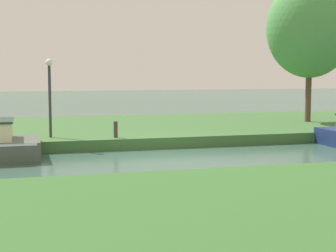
% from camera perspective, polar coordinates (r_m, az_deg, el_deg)
% --- Properties ---
extents(ground_plane, '(120.00, 120.00, 0.00)m').
position_cam_1_polar(ground_plane, '(16.80, 0.08, -3.49)').
color(ground_plane, '#38584B').
extents(riverbank_far, '(72.00, 10.00, 0.40)m').
position_cam_1_polar(riverbank_far, '(23.54, -4.50, -0.33)').
color(riverbank_far, '#3C6433').
rests_on(riverbank_far, ground_plane).
extents(riverbank_near, '(72.00, 10.00, 0.40)m').
position_cam_1_polar(riverbank_near, '(8.65, 16.62, -11.39)').
color(riverbank_near, '#33622B').
rests_on(riverbank_near, ground_plane).
extents(willow_tree_left, '(4.12, 3.29, 6.54)m').
position_cam_1_polar(willow_tree_left, '(25.61, 14.96, 10.02)').
color(willow_tree_left, brown).
rests_on(willow_tree_left, riverbank_far).
extents(lamp_post, '(0.24, 0.24, 2.77)m').
position_cam_1_polar(lamp_post, '(19.21, -12.54, 4.00)').
color(lamp_post, '#333338').
rests_on(lamp_post, riverbank_far).
extents(mooring_post_near, '(0.14, 0.14, 0.58)m').
position_cam_1_polar(mooring_post_near, '(18.88, -5.62, -0.37)').
color(mooring_post_near, '#473232').
rests_on(mooring_post_near, riverbank_far).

